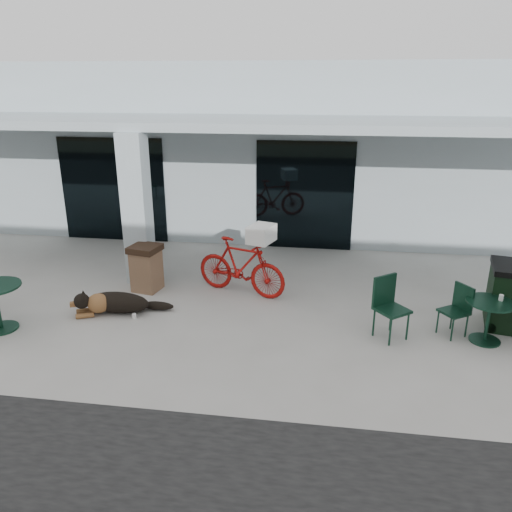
% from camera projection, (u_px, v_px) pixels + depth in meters
% --- Properties ---
extents(ground, '(80.00, 80.00, 0.00)m').
position_uv_depth(ground, '(179.00, 336.00, 8.42)').
color(ground, '#B1ADA7').
rests_on(ground, ground).
extents(building, '(22.00, 7.00, 4.50)m').
position_uv_depth(building, '(254.00, 141.00, 15.59)').
color(building, '#A7B6BE').
rests_on(building, ground).
extents(storefront_glass_left, '(2.80, 0.06, 2.70)m').
position_uv_depth(storefront_glass_left, '(113.00, 190.00, 13.05)').
color(storefront_glass_left, black).
rests_on(storefront_glass_left, ground).
extents(storefront_glass_right, '(2.40, 0.06, 2.70)m').
position_uv_depth(storefront_glass_right, '(304.00, 196.00, 12.37)').
color(storefront_glass_right, black).
rests_on(storefront_glass_right, ground).
extents(column, '(0.50, 0.50, 3.12)m').
position_uv_depth(column, '(137.00, 209.00, 10.25)').
color(column, '#A7B6BE').
rests_on(column, ground).
extents(overhang, '(22.00, 2.80, 0.18)m').
position_uv_depth(overhang, '(220.00, 122.00, 10.70)').
color(overhang, '#A7B6BE').
rests_on(overhang, column).
extents(bicycle, '(1.99, 1.12, 1.15)m').
position_uv_depth(bicycle, '(241.00, 266.00, 9.90)').
color(bicycle, '#A4110D').
rests_on(bicycle, ground).
extents(laundry_basket, '(0.56, 0.65, 0.33)m').
position_uv_depth(laundry_basket, '(261.00, 234.00, 9.46)').
color(laundry_basket, white).
rests_on(laundry_basket, bicycle).
extents(dog, '(1.43, 0.96, 0.45)m').
position_uv_depth(dog, '(118.00, 301.00, 9.18)').
color(dog, black).
rests_on(dog, ground).
extents(cup_near_dog, '(0.09, 0.09, 0.10)m').
position_uv_depth(cup_near_dog, '(134.00, 316.00, 9.00)').
color(cup_near_dog, white).
rests_on(cup_near_dog, ground).
extents(cafe_table_far, '(0.90, 0.90, 0.72)m').
position_uv_depth(cafe_table_far, '(488.00, 322.00, 8.13)').
color(cafe_table_far, '#133625').
rests_on(cafe_table_far, ground).
extents(cafe_chair_far_a, '(0.69, 0.70, 1.05)m').
position_uv_depth(cafe_chair_far_a, '(392.00, 309.00, 8.18)').
color(cafe_chair_far_a, '#133625').
rests_on(cafe_chair_far_a, ground).
extents(cafe_chair_far_b, '(0.58, 0.57, 0.88)m').
position_uv_depth(cafe_chair_far_b, '(454.00, 311.00, 8.30)').
color(cafe_chair_far_b, '#133625').
rests_on(cafe_chair_far_b, ground).
extents(cup_on_table, '(0.08, 0.08, 0.10)m').
position_uv_depth(cup_on_table, '(501.00, 298.00, 8.03)').
color(cup_on_table, white).
rests_on(cup_on_table, cafe_table_far).
extents(trash_receptacle, '(0.66, 0.66, 0.95)m').
position_uv_depth(trash_receptacle, '(146.00, 268.00, 10.10)').
color(trash_receptacle, brown).
rests_on(trash_receptacle, ground).
extents(wheeled_bin, '(0.86, 1.01, 1.13)m').
position_uv_depth(wheeled_bin, '(510.00, 296.00, 8.59)').
color(wheeled_bin, black).
rests_on(wheeled_bin, ground).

